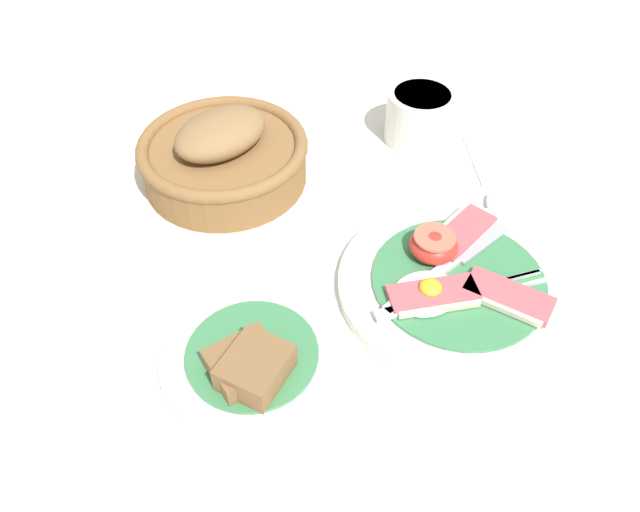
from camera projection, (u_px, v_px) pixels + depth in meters
The scene contains 6 objects.
ground_plane at pixel (424, 330), 0.62m from camera, with size 3.00×3.00×0.00m, color beige.
breakfast_plate at pixel (455, 281), 0.65m from camera, with size 0.25×0.25×0.04m.
bread_plate at pixel (252, 360), 0.58m from camera, with size 0.17×0.17×0.04m.
sugar_cup at pixel (420, 115), 0.82m from camera, with size 0.09×0.09×0.07m.
bread_basket at pixel (224, 155), 0.76m from camera, with size 0.21×0.21×0.09m.
teaspoon_by_saucer at pixel (493, 197), 0.75m from camera, with size 0.10×0.18×0.01m.
Camera 1 is at (-0.27, -0.28, 0.50)m, focal length 35.00 mm.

